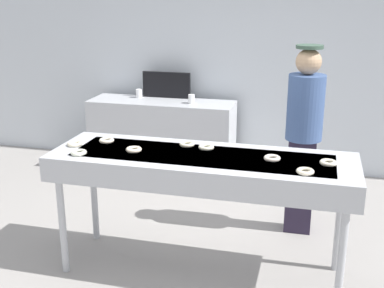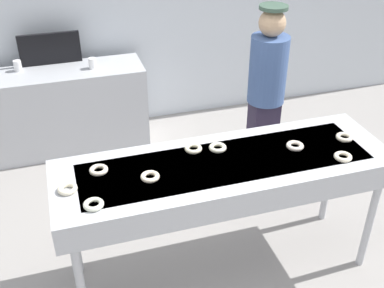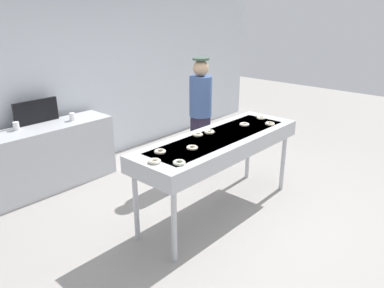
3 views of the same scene
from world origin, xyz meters
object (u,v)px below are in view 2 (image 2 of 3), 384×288
Objects in this scene: sugar_donut_7 at (344,137)px; sugar_donut_8 at (193,149)px; sugar_donut_0 at (295,146)px; sugar_donut_3 at (99,170)px; prep_counter at (60,111)px; worker_baker at (266,93)px; sugar_donut_5 at (67,189)px; sugar_donut_6 at (150,177)px; paper_cup_1 at (18,66)px; fryer_conveyor at (225,173)px; menu_display at (50,49)px; sugar_donut_2 at (217,148)px; paper_cup_0 at (92,63)px; sugar_donut_1 at (94,204)px; sugar_donut_4 at (343,157)px.

sugar_donut_8 is (-1.08, 0.17, 0.00)m from sugar_donut_7.
sugar_donut_8 is (-0.68, 0.17, 0.00)m from sugar_donut_0.
sugar_donut_3 is 2.10m from prep_counter.
sugar_donut_0 is at bearing 73.32° from worker_baker.
worker_baker is at bearing 28.07° from sugar_donut_5.
paper_cup_1 is (-0.82, 2.30, -0.06)m from sugar_donut_6.
fryer_conveyor is 1.30× the size of prep_counter.
sugar_donut_5 is 0.20× the size of menu_display.
worker_baker is (0.71, 0.75, -0.02)m from sugar_donut_2.
sugar_donut_6 is 1.56m from worker_baker.
worker_baker is 1.80m from paper_cup_0.
sugar_donut_6 is at bearing 24.87° from sugar_donut_1.
sugar_donut_1 is 1.66m from sugar_donut_4.
sugar_donut_2 is 1.04m from worker_baker.
worker_baker is at bearing 37.63° from sugar_donut_6.
sugar_donut_0 and sugar_donut_6 have the same top height.
sugar_donut_7 is at bearing -50.49° from menu_display.
sugar_donut_7 is (0.92, -0.13, 0.00)m from sugar_donut_2.
sugar_donut_5 is 1.97m from worker_baker.
sugar_donut_8 is at bearing 33.40° from sugar_donut_6.
sugar_donut_8 is 0.07× the size of worker_baker.
sugar_donut_2 is 2.05m from paper_cup_0.
sugar_donut_4 is 1.14× the size of paper_cup_1.
paper_cup_0 is 1.00× the size of paper_cup_1.
paper_cup_1 is at bearing 120.71° from fryer_conveyor.
menu_display reaches higher than sugar_donut_0.
sugar_donut_1 is at bearing -55.99° from sugar_donut_5.
sugar_donut_4 is 3.11m from menu_display.
worker_baker reaches higher than fryer_conveyor.
sugar_donut_8 is at bearing 170.94° from sugar_donut_7.
paper_cup_0 and paper_cup_1 have the same top height.
prep_counter is at bearing -90.00° from menu_display.
fryer_conveyor is at bearing -73.42° from paper_cup_0.
sugar_donut_7 is 1.14× the size of paper_cup_0.
paper_cup_1 is at bearing 103.73° from sugar_donut_3.
sugar_donut_4 reaches higher than paper_cup_0.
paper_cup_1 is at bearing 100.24° from sugar_donut_1.
sugar_donut_4 is 1.00× the size of sugar_donut_7.
sugar_donut_2 and sugar_donut_3 have the same top height.
sugar_donut_0 is 0.39m from sugar_donut_7.
paper_cup_0 is (-1.39, 2.31, -0.06)m from sugar_donut_4.
sugar_donut_1 is 2.42m from prep_counter.
sugar_donut_0 is 1.00× the size of sugar_donut_2.
fryer_conveyor is 1.16m from worker_baker.
sugar_donut_0 reaches higher than prep_counter.
sugar_donut_4 is (0.24, -0.22, 0.00)m from sugar_donut_0.
sugar_donut_2 is at bearing 155.08° from sugar_donut_4.
sugar_donut_6 is (-0.52, -0.20, 0.00)m from sugar_donut_2.
sugar_donut_6 is at bearing -177.46° from sugar_donut_7.
paper_cup_0 is (-1.54, 2.09, -0.06)m from sugar_donut_7.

